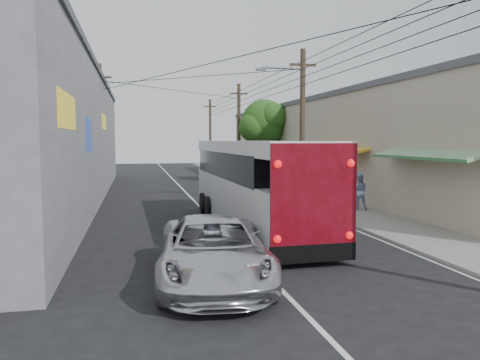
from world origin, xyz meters
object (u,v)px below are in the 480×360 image
object	(u,v)px
pedestrian_far	(359,191)
jeepney	(213,250)
coach_bus	(253,184)
pedestrian_near	(344,199)
parked_suv	(268,183)
parked_car_far	(219,171)
parked_car_mid	(238,180)

from	to	relation	value
pedestrian_far	jeepney	bearing A→B (deg)	69.09
coach_bus	pedestrian_near	distance (m)	4.38
coach_bus	pedestrian_far	size ratio (longest dim) A/B	6.80
jeepney	parked_suv	xyz separation A→B (m)	(6.00, 16.11, 0.05)
coach_bus	parked_car_far	xyz separation A→B (m)	(2.60, 21.88, -0.96)
parked_car_mid	pedestrian_near	world-z (taller)	pedestrian_near
parked_car_far	pedestrian_near	xyz separation A→B (m)	(1.60, -20.96, 0.14)
coach_bus	pedestrian_far	distance (m)	6.62
parked_suv	pedestrian_far	xyz separation A→B (m)	(2.49, -6.84, 0.16)
parked_car_mid	pedestrian_near	size ratio (longest dim) A/B	2.33
pedestrian_near	parked_car_mid	bearing A→B (deg)	-63.61
parked_suv	parked_car_mid	distance (m)	5.00
coach_bus	parked_suv	world-z (taller)	coach_bus
coach_bus	parked_suv	bearing A→B (deg)	69.41
parked_car_far	pedestrian_far	xyz separation A→B (m)	(3.29, -18.98, 0.20)
pedestrian_near	parked_suv	bearing A→B (deg)	-65.06
parked_car_far	pedestrian_far	size ratio (longest dim) A/B	2.76
parked_car_mid	pedestrian_near	bearing A→B (deg)	-80.20
pedestrian_far	pedestrian_near	bearing A→B (deg)	71.06
parked_suv	parked_car_far	bearing A→B (deg)	88.27
jeepney	pedestrian_far	bearing A→B (deg)	53.43
parked_car_mid	pedestrian_far	distance (m)	12.22
parked_suv	pedestrian_near	bearing A→B (deg)	-90.32
coach_bus	jeepney	distance (m)	6.95
jeepney	pedestrian_near	xyz separation A→B (m)	(6.80, 7.29, 0.16)
parked_suv	parked_car_far	size ratio (longest dim) A/B	1.18
pedestrian_far	parked_car_far	bearing A→B (deg)	-58.59
parked_car_far	pedestrian_far	bearing A→B (deg)	-87.83
jeepney	pedestrian_near	size ratio (longest dim) A/B	3.40
coach_bus	jeepney	world-z (taller)	coach_bus
jeepney	pedestrian_far	distance (m)	12.58
parked_suv	parked_car_mid	world-z (taller)	parked_suv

